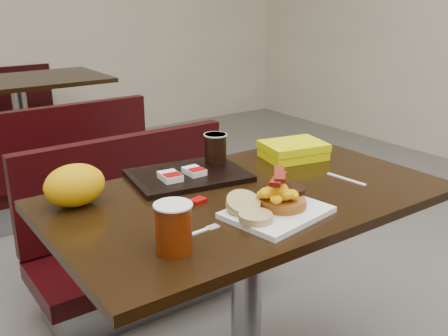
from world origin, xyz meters
TOP-DOWN VIEW (x-y plane):
  - table_near at (0.00, 0.00)m, footprint 1.20×0.70m
  - bench_near_n at (0.00, 0.70)m, footprint 1.00×0.46m
  - table_far at (0.00, 2.60)m, footprint 1.20×0.70m
  - bench_far_s at (0.00, 1.90)m, footprint 1.00×0.46m
  - platter at (-0.04, -0.18)m, footprint 0.30×0.25m
  - pancake_stack at (-0.01, -0.17)m, footprint 0.16×0.16m
  - sausage_patty at (0.03, -0.15)m, footprint 0.10×0.10m
  - scrambled_eggs at (-0.04, -0.18)m, footprint 0.10×0.09m
  - bacon_strips at (-0.02, -0.16)m, footprint 0.17×0.16m
  - muffin_bottom at (-0.13, -0.20)m, footprint 0.09×0.09m
  - muffin_top at (-0.12, -0.13)m, footprint 0.11×0.11m
  - coffee_cup_near at (-0.37, -0.19)m, footprint 0.10×0.10m
  - fork at (-0.29, -0.14)m, footprint 0.12×0.03m
  - knife at (0.33, -0.09)m, footprint 0.03×0.15m
  - condiment_ketchup at (-0.17, 0.03)m, footprint 0.05×0.04m
  - tray at (-0.08, 0.22)m, footprint 0.41×0.32m
  - hashbrown_sleeve_left at (-0.16, 0.20)m, footprint 0.07×0.08m
  - hashbrown_sleeve_right at (-0.07, 0.20)m, footprint 0.05×0.07m
  - coffee_cup_far at (0.05, 0.25)m, footprint 0.09×0.09m
  - clamshell at (0.35, 0.18)m, footprint 0.25×0.21m
  - paper_bag at (-0.46, 0.21)m, footprint 0.19×0.15m

SIDE VIEW (x-z plane):
  - bench_near_n at x=0.00m, z-range 0.00..0.72m
  - bench_far_s at x=0.00m, z-range 0.00..0.72m
  - table_near at x=0.00m, z-range 0.00..0.75m
  - table_far at x=0.00m, z-range 0.00..0.75m
  - knife at x=0.33m, z-range 0.75..0.75m
  - fork at x=-0.29m, z-range 0.75..0.75m
  - condiment_ketchup at x=-0.17m, z-range 0.75..0.76m
  - platter at x=-0.04m, z-range 0.75..0.77m
  - tray at x=-0.08m, z-range 0.75..0.77m
  - muffin_bottom at x=-0.13m, z-range 0.77..0.79m
  - hashbrown_sleeve_right at x=-0.07m, z-range 0.77..0.79m
  - hashbrown_sleeve_left at x=-0.16m, z-range 0.77..0.79m
  - pancake_stack at x=-0.01m, z-range 0.77..0.79m
  - clamshell at x=0.35m, z-range 0.75..0.81m
  - muffin_top at x=-0.12m, z-range 0.76..0.82m
  - sausage_patty at x=0.03m, z-range 0.79..0.81m
  - coffee_cup_near at x=-0.37m, z-range 0.75..0.87m
  - paper_bag at x=-0.46m, z-range 0.75..0.87m
  - scrambled_eggs at x=-0.04m, z-range 0.79..0.84m
  - coffee_cup_far at x=0.05m, z-range 0.77..0.87m
  - bacon_strips at x=-0.02m, z-range 0.84..0.86m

